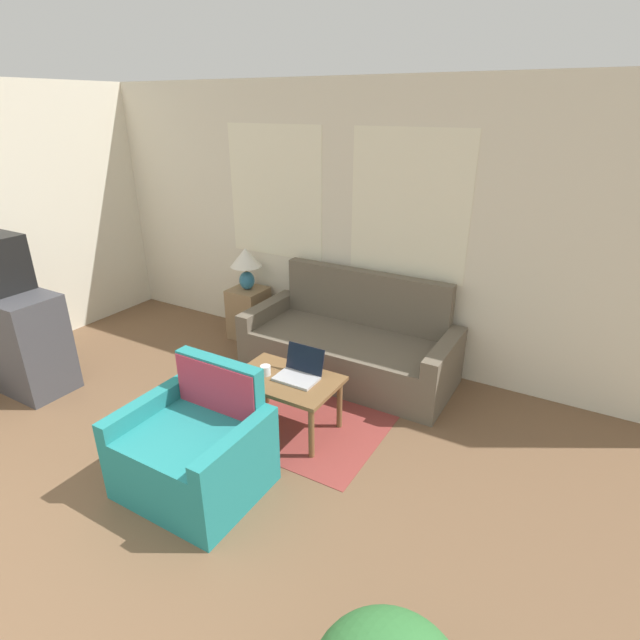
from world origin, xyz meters
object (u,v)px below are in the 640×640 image
Objects in this scene: cup_navy at (265,370)px; coffee_table at (286,385)px; armchair at (198,450)px; laptop at (300,371)px; table_lamp at (246,262)px; couch at (351,346)px.

coffee_table is at bearing 12.22° from cup_navy.
armchair is 10.84× the size of cup_navy.
armchair reaches higher than laptop.
cup_navy is (-0.17, -0.04, 0.10)m from coffee_table.
table_lamp is 1.40× the size of laptop.
armchair is 0.85m from coffee_table.
cup_navy reaches higher than coffee_table.
table_lamp is 5.58× the size of cup_navy.
couch reaches higher than coffee_table.
coffee_table is 0.20m from cup_navy.
cup_navy is (1.14, -1.25, -0.37)m from table_lamp.
laptop is at bearing 75.50° from armchair.
couch reaches higher than laptop.
cup_navy is at bearing -47.68° from table_lamp.
table_lamp is 0.56× the size of coffee_table.
couch is 1.03m from laptop.
laptop is 0.27m from cup_navy.
armchair is 2.42m from table_lamp.
laptop is (0.06, -1.00, 0.23)m from couch.
coffee_table is (1.30, -1.21, -0.47)m from table_lamp.
cup_navy is (-0.25, -0.10, -0.01)m from laptop.
laptop is 3.97× the size of cup_navy.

